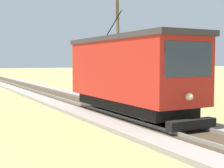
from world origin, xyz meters
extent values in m
cube|color=red|center=(0.00, 19.55, 2.30)|extent=(2.50, 8.00, 2.60)
cube|color=#383333|center=(0.00, 19.55, 3.71)|extent=(2.60, 8.32, 0.22)
cube|color=black|center=(0.00, 19.55, 0.72)|extent=(2.10, 7.04, 0.44)
cube|color=#2D3842|center=(0.00, 15.54, 2.77)|extent=(2.10, 0.03, 1.25)
cube|color=#2D3842|center=(1.26, 19.55, 2.66)|extent=(0.02, 6.72, 1.04)
sphere|color=#F4EAB2|center=(0.00, 15.49, 1.45)|extent=(0.28, 0.28, 0.28)
cylinder|color=black|center=(0.00, 21.15, 4.52)|extent=(0.05, 1.67, 1.19)
cube|color=black|center=(0.00, 15.35, 0.50)|extent=(2.00, 0.36, 0.32)
cylinder|color=black|center=(0.00, 17.31, 0.72)|extent=(1.54, 0.80, 0.80)
cylinder|color=black|center=(0.00, 21.79, 0.72)|extent=(1.54, 0.80, 0.80)
cylinder|color=brown|center=(3.14, 26.34, 3.98)|extent=(0.24, 0.55, 7.97)
cylinder|color=#4C3823|center=(15.45, 47.12, 1.61)|extent=(0.32, 0.32, 3.23)
sphere|color=#387A33|center=(15.45, 47.12, 4.45)|extent=(3.26, 3.26, 3.26)
camera|label=1|loc=(-7.81, 6.60, 2.71)|focal=52.82mm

